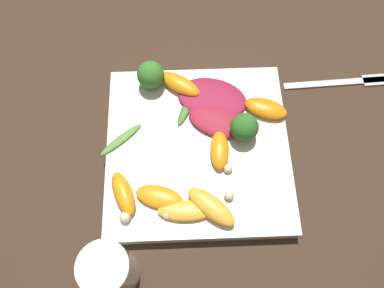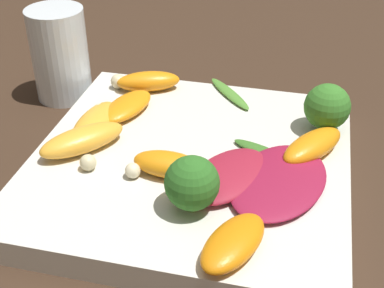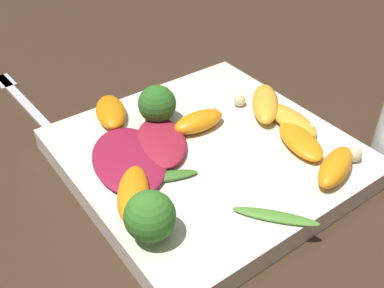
% 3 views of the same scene
% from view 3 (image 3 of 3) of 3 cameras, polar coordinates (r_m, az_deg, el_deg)
% --- Properties ---
extents(ground_plane, '(2.40, 2.40, 0.00)m').
position_cam_3_polar(ground_plane, '(0.49, 1.90, -2.59)').
color(ground_plane, '#382619').
extents(plate, '(0.27, 0.27, 0.02)m').
position_cam_3_polar(plate, '(0.48, 1.93, -1.48)').
color(plate, silver).
rests_on(plate, ground_plane).
extents(fork, '(0.02, 0.17, 0.01)m').
position_cam_3_polar(fork, '(0.64, -21.25, 5.85)').
color(fork, silver).
rests_on(fork, ground_plane).
extents(radicchio_leaf_0, '(0.08, 0.10, 0.01)m').
position_cam_3_polar(radicchio_leaf_0, '(0.47, -3.95, 0.34)').
color(radicchio_leaf_0, maroon).
rests_on(radicchio_leaf_0, plate).
extents(radicchio_leaf_1, '(0.10, 0.12, 0.01)m').
position_cam_3_polar(radicchio_leaf_1, '(0.45, -8.02, -1.88)').
color(radicchio_leaf_1, maroon).
rests_on(radicchio_leaf_1, plate).
extents(orange_segment_0, '(0.03, 0.08, 0.01)m').
position_cam_3_polar(orange_segment_0, '(0.51, 12.36, 3.10)').
color(orange_segment_0, '#FCAD33').
rests_on(orange_segment_0, plate).
extents(orange_segment_1, '(0.07, 0.05, 0.02)m').
position_cam_3_polar(orange_segment_1, '(0.45, 17.76, -2.78)').
color(orange_segment_1, orange).
rests_on(orange_segment_1, plate).
extents(orange_segment_2, '(0.06, 0.08, 0.02)m').
position_cam_3_polar(orange_segment_2, '(0.41, -7.50, -6.26)').
color(orange_segment_2, orange).
rests_on(orange_segment_2, plate).
extents(orange_segment_3, '(0.05, 0.07, 0.01)m').
position_cam_3_polar(orange_segment_3, '(0.48, 13.61, 0.37)').
color(orange_segment_3, orange).
rests_on(orange_segment_3, plate).
extents(orange_segment_4, '(0.05, 0.07, 0.02)m').
position_cam_3_polar(orange_segment_4, '(0.52, -10.29, 4.08)').
color(orange_segment_4, orange).
rests_on(orange_segment_4, plate).
extents(orange_segment_5, '(0.06, 0.03, 0.02)m').
position_cam_3_polar(orange_segment_5, '(0.49, 0.84, 2.88)').
color(orange_segment_5, orange).
rests_on(orange_segment_5, plate).
extents(orange_segment_6, '(0.07, 0.08, 0.02)m').
position_cam_3_polar(orange_segment_6, '(0.53, 9.29, 5.11)').
color(orange_segment_6, '#FCAD33').
rests_on(orange_segment_6, plate).
extents(broccoli_floret_0, '(0.04, 0.04, 0.04)m').
position_cam_3_polar(broccoli_floret_0, '(0.49, -4.45, 5.04)').
color(broccoli_floret_0, '#84AD5B').
rests_on(broccoli_floret_0, plate).
extents(broccoli_floret_1, '(0.04, 0.04, 0.05)m').
position_cam_3_polar(broccoli_floret_1, '(0.36, -5.37, -9.14)').
color(broccoli_floret_1, '#7A9E51').
rests_on(broccoli_floret_1, plate).
extents(arugula_sprig_0, '(0.06, 0.07, 0.00)m').
position_cam_3_polar(arugula_sprig_0, '(0.40, 10.58, -9.03)').
color(arugula_sprig_0, '#518E33').
rests_on(arugula_sprig_0, plate).
extents(arugula_sprig_1, '(0.07, 0.04, 0.01)m').
position_cam_3_polar(arugula_sprig_1, '(0.43, -3.62, -4.15)').
color(arugula_sprig_1, '#3D7528').
rests_on(arugula_sprig_1, plate).
extents(macadamia_nut_0, '(0.01, 0.01, 0.01)m').
position_cam_3_polar(macadamia_nut_0, '(0.53, 6.06, 5.54)').
color(macadamia_nut_0, beige).
rests_on(macadamia_nut_0, plate).
extents(macadamia_nut_1, '(0.02, 0.02, 0.02)m').
position_cam_3_polar(macadamia_nut_1, '(0.48, 19.89, -1.22)').
color(macadamia_nut_1, beige).
rests_on(macadamia_nut_1, plate).
extents(macadamia_nut_2, '(0.01, 0.01, 0.01)m').
position_cam_3_polar(macadamia_nut_2, '(0.51, 2.56, 4.18)').
color(macadamia_nut_2, beige).
rests_on(macadamia_nut_2, plate).
extents(macadamia_nut_3, '(0.01, 0.01, 0.01)m').
position_cam_3_polar(macadamia_nut_3, '(0.50, 14.72, 1.85)').
color(macadamia_nut_3, beige).
rests_on(macadamia_nut_3, plate).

